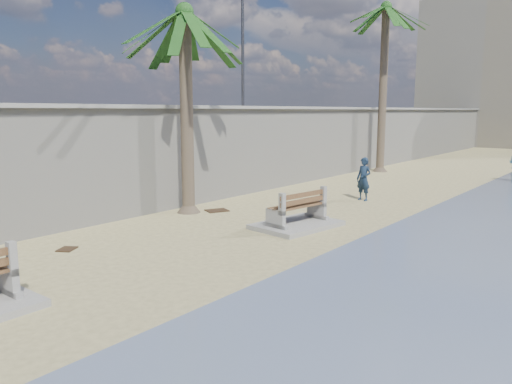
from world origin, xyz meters
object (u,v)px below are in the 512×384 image
Objects in this scene: palm_mid at (184,14)px; person_a at (364,176)px; bench_far at (297,212)px; palm_back at (386,10)px.

person_a is (3.62, 5.78, -5.51)m from palm_mid.
palm_back is (-3.90, 14.40, 8.33)m from bench_far.
palm_mid reaches higher than person_a.
person_a is at bearing -69.31° from palm_back.
person_a reaches higher than bench_far.
person_a is at bearing 57.94° from palm_mid.
palm_mid is at bearing -111.68° from person_a.
palm_back is at bearing 105.17° from bench_far.
palm_mid is (-4.10, -0.45, 6.00)m from bench_far.
palm_back is 12.47m from person_a.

